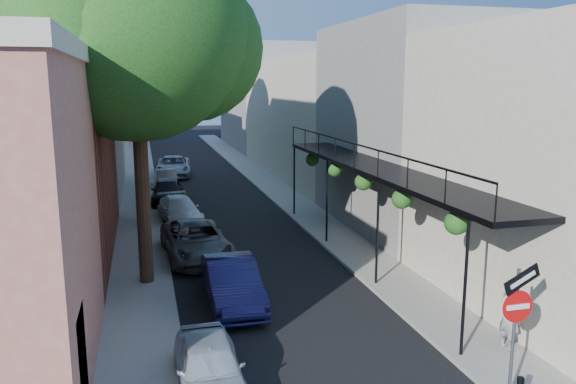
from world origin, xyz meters
TOP-DOWN VIEW (x-y plane):
  - road_surface at (0.00, 30.00)m, footprint 6.00×64.00m
  - sidewalk_left at (-4.00, 30.00)m, footprint 2.00×64.00m
  - sidewalk_right at (4.00, 30.00)m, footprint 2.00×64.00m
  - buildings_left at (-9.30, 28.76)m, footprint 10.10×59.10m
  - buildings_right at (8.99, 29.49)m, footprint 9.80×55.00m
  - sign_post at (3.16, 0.97)m, footprint 0.89×0.17m
  - oak_near at (-3.37, 10.26)m, footprint 7.48×6.80m
  - oak_mid at (-3.42, 18.23)m, footprint 6.60×6.00m
  - oak_far at (-3.35, 27.27)m, footprint 7.70×7.00m
  - parked_car_a at (-2.60, 3.03)m, footprint 1.39×3.43m
  - parked_car_b at (-1.40, 7.65)m, footprint 1.44×4.13m
  - parked_car_c at (-1.98, 12.41)m, footprint 2.55×4.94m
  - parked_car_d at (-2.20, 18.22)m, footprint 2.16×4.19m
  - parked_car_e at (-2.56, 22.56)m, footprint 1.99×4.20m
  - parked_car_f at (-2.41, 27.25)m, footprint 1.33×3.51m
  - parked_car_g at (-1.72, 31.81)m, footprint 2.71×5.22m
  - pedestrian at (4.53, 2.96)m, footprint 0.47×0.66m

SIDE VIEW (x-z plane):
  - road_surface at x=0.00m, z-range 0.00..0.01m
  - sidewalk_left at x=-4.00m, z-range 0.00..0.12m
  - sidewalk_right at x=4.00m, z-range 0.00..0.12m
  - parked_car_f at x=-2.41m, z-range 0.00..1.14m
  - parked_car_d at x=-2.20m, z-range 0.00..1.16m
  - parked_car_a at x=-2.60m, z-range 0.00..1.17m
  - parked_car_c at x=-1.98m, z-range 0.00..1.33m
  - parked_car_b at x=-1.40m, z-range 0.00..1.36m
  - parked_car_e at x=-2.56m, z-range 0.00..1.39m
  - parked_car_g at x=-1.72m, z-range 0.00..1.41m
  - pedestrian at x=4.53m, z-range 0.12..1.81m
  - sign_post at x=3.16m, z-range 0.54..3.53m
  - buildings_right at x=8.99m, z-range -0.58..9.42m
  - buildings_left at x=-9.30m, z-range -1.06..10.94m
  - oak_mid at x=-3.42m, z-range 1.96..12.16m
  - oak_near at x=-3.37m, z-range 2.17..13.59m
  - oak_far at x=-3.35m, z-range 2.31..14.21m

